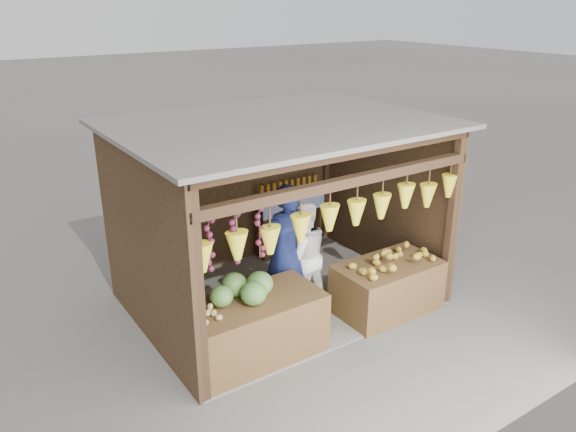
# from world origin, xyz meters

# --- Properties ---
(ground) EXTENTS (80.00, 80.00, 0.00)m
(ground) POSITION_xyz_m (0.00, 0.00, 0.00)
(ground) COLOR #514F49
(ground) RESTS_ON ground
(stall_structure) EXTENTS (4.30, 3.30, 2.66)m
(stall_structure) POSITION_xyz_m (-0.03, -0.04, 1.67)
(stall_structure) COLOR slate
(stall_structure) RESTS_ON ground
(back_shelf) EXTENTS (1.25, 0.32, 1.32)m
(back_shelf) POSITION_xyz_m (1.05, 1.28, 0.87)
(back_shelf) COLOR #382314
(back_shelf) RESTS_ON ground
(counter_left) EXTENTS (1.70, 0.85, 0.80)m
(counter_left) POSITION_xyz_m (-1.05, -1.05, 0.40)
(counter_left) COLOR #51351B
(counter_left) RESTS_ON ground
(counter_right) EXTENTS (1.48, 0.85, 0.72)m
(counter_right) POSITION_xyz_m (1.09, -1.13, 0.36)
(counter_right) COLOR #4C3519
(counter_right) RESTS_ON ground
(stool) EXTENTS (0.36, 0.36, 0.33)m
(stool) POSITION_xyz_m (-1.52, -0.01, 0.17)
(stool) COLOR black
(stool) RESTS_ON ground
(man_standing) EXTENTS (0.71, 0.47, 1.94)m
(man_standing) POSITION_xyz_m (-0.18, -0.43, 0.97)
(man_standing) COLOR #131B49
(man_standing) RESTS_ON ground
(woman_standing) EXTENTS (0.87, 0.73, 1.60)m
(woman_standing) POSITION_xyz_m (0.15, -0.36, 0.80)
(woman_standing) COLOR white
(woman_standing) RESTS_ON ground
(vendor_seated) EXTENTS (0.57, 0.46, 1.01)m
(vendor_seated) POSITION_xyz_m (-1.52, -0.01, 0.84)
(vendor_seated) COLOR #4E371F
(vendor_seated) RESTS_ON stool
(melon_pile) EXTENTS (1.00, 0.50, 0.32)m
(melon_pile) POSITION_xyz_m (-1.13, -0.98, 0.96)
(melon_pile) COLOR #235115
(melon_pile) RESTS_ON counter_left
(tanfruit_pile) EXTENTS (0.34, 0.40, 0.13)m
(tanfruit_pile) POSITION_xyz_m (-1.72, -1.11, 0.86)
(tanfruit_pile) COLOR tan
(tanfruit_pile) RESTS_ON counter_left
(mango_pile) EXTENTS (1.40, 0.64, 0.22)m
(mango_pile) POSITION_xyz_m (1.16, -1.17, 0.83)
(mango_pile) COLOR orange
(mango_pile) RESTS_ON counter_right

